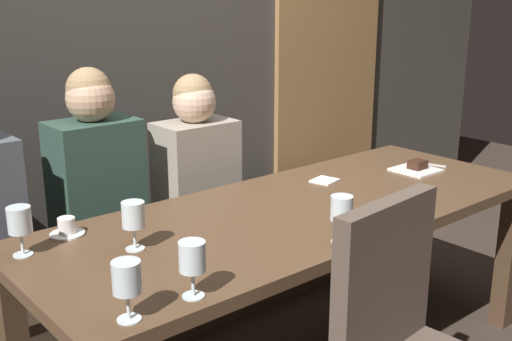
{
  "coord_description": "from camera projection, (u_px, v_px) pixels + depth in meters",
  "views": [
    {
      "loc": [
        -1.63,
        -1.66,
        1.56
      ],
      "look_at": [
        -0.02,
        0.25,
        0.84
      ],
      "focal_mm": 43.88,
      "sensor_mm": 36.0,
      "label": 1
    }
  ],
  "objects": [
    {
      "name": "banquette_bench",
      "position": [
        200.0,
        268.0,
        3.11
      ],
      "size": [
        2.5,
        0.44,
        0.45
      ],
      "color": "#4A3C2E",
      "rests_on": "ground"
    },
    {
      "name": "dining_table",
      "position": [
        299.0,
        228.0,
        2.48
      ],
      "size": [
        2.2,
        0.84,
        0.74
      ],
      "color": "#493422",
      "rests_on": "ground"
    },
    {
      "name": "wine_glass_end_left",
      "position": [
        133.0,
        217.0,
        2.03
      ],
      "size": [
        0.08,
        0.08,
        0.16
      ],
      "color": "silver",
      "rests_on": "dining_table"
    },
    {
      "name": "wine_glass_far_left",
      "position": [
        127.0,
        280.0,
        1.59
      ],
      "size": [
        0.08,
        0.08,
        0.16
      ],
      "color": "silver",
      "rests_on": "dining_table"
    },
    {
      "name": "diner_far_end",
      "position": [
        196.0,
        159.0,
        2.92
      ],
      "size": [
        0.36,
        0.24,
        0.75
      ],
      "color": "#9E9384",
      "rests_on": "banquette_bench"
    },
    {
      "name": "wine_glass_near_left",
      "position": [
        192.0,
        259.0,
        1.71
      ],
      "size": [
        0.08,
        0.08,
        0.16
      ],
      "color": "silver",
      "rests_on": "dining_table"
    },
    {
      "name": "wine_glass_far_right",
      "position": [
        342.0,
        211.0,
        2.09
      ],
      "size": [
        0.08,
        0.08,
        0.16
      ],
      "color": "silver",
      "rests_on": "dining_table"
    },
    {
      "name": "arched_door",
      "position": [
        329.0,
        22.0,
        3.96
      ],
      "size": [
        0.9,
        0.05,
        2.55
      ],
      "color": "olive",
      "rests_on": "ground"
    },
    {
      "name": "folded_napkin",
      "position": [
        325.0,
        181.0,
        2.79
      ],
      "size": [
        0.13,
        0.12,
        0.01
      ],
      "primitive_type": "cube",
      "rotation": [
        0.0,
        0.0,
        0.23
      ],
      "color": "silver",
      "rests_on": "dining_table"
    },
    {
      "name": "wine_glass_end_right",
      "position": [
        20.0,
        222.0,
        1.98
      ],
      "size": [
        0.08,
        0.08,
        0.16
      ],
      "color": "silver",
      "rests_on": "dining_table"
    },
    {
      "name": "dessert_plate",
      "position": [
        416.0,
        168.0,
        2.95
      ],
      "size": [
        0.19,
        0.19,
        0.05
      ],
      "color": "white",
      "rests_on": "dining_table"
    },
    {
      "name": "back_wall_tiled",
      "position": [
        134.0,
        3.0,
        3.14
      ],
      "size": [
        6.0,
        0.12,
        3.0
      ],
      "primitive_type": "cube",
      "color": "#423D38",
      "rests_on": "ground"
    },
    {
      "name": "fork_on_table",
      "position": [
        429.0,
        164.0,
        3.06
      ],
      "size": [
        0.07,
        0.17,
        0.01
      ],
      "primitive_type": "cube",
      "rotation": [
        0.0,
        0.0,
        0.31
      ],
      "color": "silver",
      "rests_on": "dining_table"
    },
    {
      "name": "espresso_cup",
      "position": [
        67.0,
        228.0,
        2.17
      ],
      "size": [
        0.12,
        0.12,
        0.06
      ],
      "color": "white",
      "rests_on": "dining_table"
    },
    {
      "name": "diner_bearded",
      "position": [
        96.0,
        170.0,
        2.63
      ],
      "size": [
        0.36,
        0.24,
        0.81
      ],
      "color": "#2D473D",
      "rests_on": "banquette_bench"
    }
  ]
}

